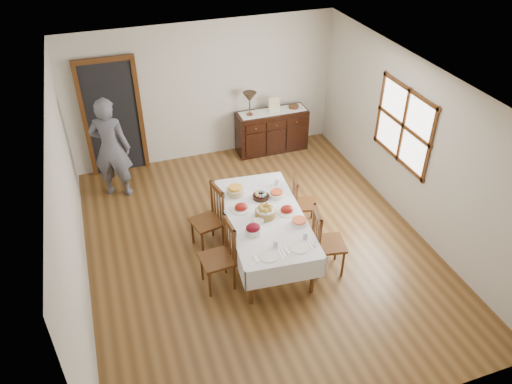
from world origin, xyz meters
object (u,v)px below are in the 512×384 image
object	(u,v)px
chair_left_far	(210,218)
person	(110,145)
chair_left_near	(221,255)
sideboard	(272,131)
dining_table	(265,220)
chair_right_near	(325,241)
chair_right_far	(302,201)
table_lamp	(250,98)

from	to	relation	value
chair_left_far	person	world-z (taller)	person
chair_left_near	sideboard	world-z (taller)	chair_left_near
dining_table	chair_right_near	size ratio (longest dim) A/B	2.12
chair_right_near	person	bearing A→B (deg)	52.16
sideboard	person	size ratio (longest dim) A/B	0.72
chair_left_near	chair_right_far	distance (m)	1.79
chair_left_far	sideboard	distance (m)	3.08
chair_left_far	chair_right_far	distance (m)	1.49
chair_left_near	person	bearing A→B (deg)	-161.69
chair_left_far	table_lamp	size ratio (longest dim) A/B	2.22
chair_left_near	sideboard	bearing A→B (deg)	145.26
dining_table	chair_left_far	xyz separation A→B (m)	(-0.69, 0.48, -0.12)
sideboard	person	distance (m)	3.18
sideboard	table_lamp	xyz separation A→B (m)	(-0.45, 0.00, 0.77)
table_lamp	person	bearing A→B (deg)	-168.28
sideboard	person	bearing A→B (deg)	-169.97
dining_table	chair_right_near	xyz separation A→B (m)	(0.69, -0.58, -0.11)
dining_table	person	distance (m)	3.03
person	table_lamp	distance (m)	2.69
chair_left_far	person	distance (m)	2.27
chair_right_near	sideboard	size ratio (longest dim) A/B	0.75
dining_table	chair_left_near	distance (m)	0.86
dining_table	chair_left_near	bearing A→B (deg)	-148.85
dining_table	chair_right_near	distance (m)	0.90
chair_right_far	sideboard	world-z (taller)	chair_right_far
chair_left_near	dining_table	bearing A→B (deg)	112.30
chair_left_near	chair_right_near	bearing A→B (deg)	78.31
table_lamp	chair_right_far	bearing A→B (deg)	-88.86
chair_left_near	chair_right_far	size ratio (longest dim) A/B	1.15
sideboard	chair_left_near	bearing A→B (deg)	-120.97
dining_table	chair_left_far	bearing A→B (deg)	150.44
chair_left_near	chair_left_far	bearing A→B (deg)	171.31
chair_right_far	sideboard	distance (m)	2.46
chair_left_near	person	world-z (taller)	person
dining_table	sideboard	world-z (taller)	sideboard
sideboard	person	xyz separation A→B (m)	(-3.08, -0.54, 0.54)
table_lamp	dining_table	bearing A→B (deg)	-104.49
chair_right_near	table_lamp	size ratio (longest dim) A/B	2.26
person	chair_left_far	bearing A→B (deg)	143.53
chair_left_far	table_lamp	xyz separation A→B (m)	(1.44, 2.43, 0.67)
chair_right_far	table_lamp	xyz separation A→B (m)	(-0.05, 2.43, 0.73)
chair_right_near	chair_left_far	bearing A→B (deg)	63.66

